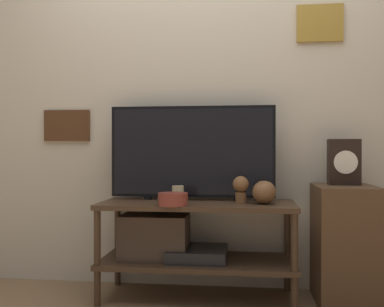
{
  "coord_description": "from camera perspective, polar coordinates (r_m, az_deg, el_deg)",
  "views": [
    {
      "loc": [
        0.29,
        -2.46,
        0.91
      ],
      "look_at": [
        -0.03,
        0.28,
        0.89
      ],
      "focal_mm": 42.0,
      "sensor_mm": 36.0,
      "label": 1
    }
  ],
  "objects": [
    {
      "name": "wall_back",
      "position": [
        3.07,
        1.23,
        8.81
      ],
      "size": [
        6.4,
        0.08,
        2.7
      ],
      "color": "beige",
      "rests_on": "ground_plane"
    },
    {
      "name": "media_console",
      "position": [
        2.82,
        -1.47,
        -10.61
      ],
      "size": [
        1.19,
        0.48,
        0.59
      ],
      "color": "#422D1E",
      "rests_on": "ground_plane"
    },
    {
      "name": "television",
      "position": [
        2.86,
        0.03,
        0.22
      ],
      "size": [
        1.05,
        0.05,
        0.6
      ],
      "color": "black",
      "rests_on": "media_console"
    },
    {
      "name": "vase_round_glass",
      "position": [
        2.7,
        9.14,
        -4.89
      ],
      "size": [
        0.14,
        0.14,
        0.14
      ],
      "color": "brown",
      "rests_on": "media_console"
    },
    {
      "name": "vase_wide_bowl",
      "position": [
        2.6,
        -2.42,
        -5.82
      ],
      "size": [
        0.17,
        0.17,
        0.07
      ],
      "color": "brown",
      "rests_on": "media_console"
    },
    {
      "name": "candle_jar",
      "position": [
        2.81,
        -1.79,
        -5.1
      ],
      "size": [
        0.07,
        0.07,
        0.1
      ],
      "color": "beige",
      "rests_on": "media_console"
    },
    {
      "name": "decorative_bust",
      "position": [
        2.73,
        6.22,
        -4.31
      ],
      "size": [
        0.1,
        0.1,
        0.16
      ],
      "color": "brown",
      "rests_on": "media_console"
    },
    {
      "name": "side_table",
      "position": [
        2.87,
        18.88,
        -10.87
      ],
      "size": [
        0.35,
        0.45,
        0.7
      ],
      "color": "#513823",
      "rests_on": "ground_plane"
    },
    {
      "name": "mantel_clock",
      "position": [
        2.88,
        18.72,
        -1.03
      ],
      "size": [
        0.18,
        0.11,
        0.28
      ],
      "color": "black",
      "rests_on": "side_table"
    }
  ]
}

